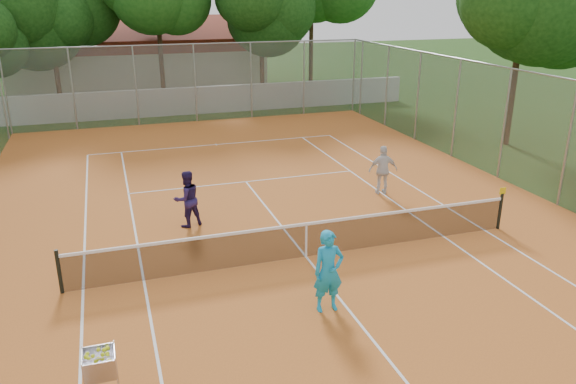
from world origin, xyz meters
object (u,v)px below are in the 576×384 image
object	(u,v)px
player_far_right	(383,170)
ball_hopper	(101,378)
player_far_left	(187,199)
tennis_net	(306,240)
player_near	(328,271)
clubhouse	(139,57)

from	to	relation	value
player_far_right	ball_hopper	distance (m)	12.15
player_far_left	ball_hopper	xyz separation A→B (m)	(-2.49, -7.21, -0.28)
tennis_net	player_near	world-z (taller)	player_near
tennis_net	player_far_left	xyz separation A→B (m)	(-2.59, 3.02, 0.35)
tennis_net	ball_hopper	xyz separation A→B (m)	(-5.07, -4.19, 0.07)
player_far_right	ball_hopper	world-z (taller)	player_far_right
tennis_net	ball_hopper	size ratio (longest dim) A/B	10.53
player_near	player_far_left	size ratio (longest dim) A/B	1.09
player_near	player_far_left	distance (m)	5.96
ball_hopper	tennis_net	bearing A→B (deg)	48.24
clubhouse	player_far_left	world-z (taller)	clubhouse
ball_hopper	player_far_right	bearing A→B (deg)	49.58
player_near	ball_hopper	bearing A→B (deg)	-159.36
tennis_net	player_near	bearing A→B (deg)	-99.40
player_far_left	ball_hopper	world-z (taller)	player_far_left
clubhouse	ball_hopper	world-z (taller)	clubhouse
player_far_right	ball_hopper	xyz separation A→B (m)	(-9.18, -7.96, -0.27)
clubhouse	player_far_left	distance (m)	26.02
tennis_net	player_far_right	size ratio (longest dim) A/B	7.11
tennis_net	clubhouse	world-z (taller)	clubhouse
player_near	player_far_right	xyz separation A→B (m)	(4.53, 6.30, -0.08)
tennis_net	clubhouse	bearing A→B (deg)	93.95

